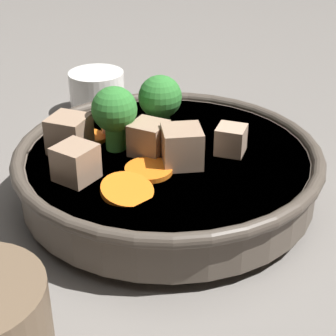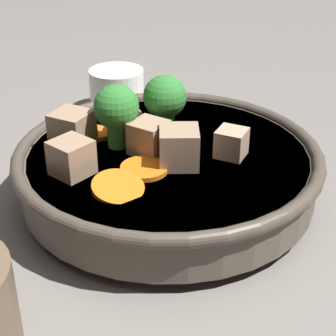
% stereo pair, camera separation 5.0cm
% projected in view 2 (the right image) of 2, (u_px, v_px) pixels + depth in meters
% --- Properties ---
extents(ground_plane, '(3.00, 3.00, 0.00)m').
position_uv_depth(ground_plane, '(168.00, 199.00, 0.52)').
color(ground_plane, slate).
extents(stirfry_bowl, '(0.27, 0.27, 0.11)m').
position_uv_depth(stirfry_bowl, '(166.00, 165.00, 0.50)').
color(stirfry_bowl, '#51473D').
rests_on(stirfry_bowl, ground_plane).
extents(tea_cup, '(0.07, 0.07, 0.05)m').
position_uv_depth(tea_cup, '(117.00, 90.00, 0.69)').
color(tea_cup, white).
rests_on(tea_cup, ground_plane).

